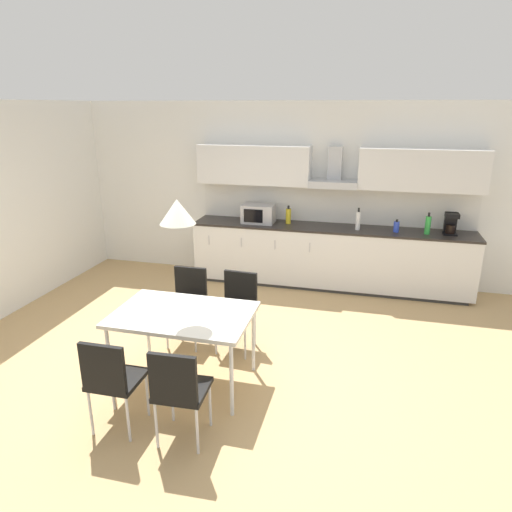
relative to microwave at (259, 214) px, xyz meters
The scene contains 17 objects.
ground_plane 2.78m from the microwave, 84.59° to the right, with size 9.34×8.57×0.02m, color tan.
wall_back 0.51m from the microwave, 55.58° to the left, with size 7.47×0.10×2.69m, color white.
kitchen_counter 1.24m from the microwave, ahead, with size 4.10×0.63×0.92m.
backsplash_tile 1.13m from the microwave, 14.98° to the left, with size 4.08×0.02×0.52m, color silver.
upper_wall_cabinets 1.30m from the microwave, ahead, with size 4.08×0.40×0.57m.
microwave is the anchor object (origin of this frame).
coffee_maker 2.73m from the microwave, ahead, with size 0.18×0.19×0.30m.
bottle_blue 2.01m from the microwave, ahead, with size 0.08×0.08×0.18m.
bottle_white 1.48m from the microwave, ahead, with size 0.07×0.07×0.32m.
bottle_yellow 0.45m from the microwave, ahead, with size 0.08×0.08×0.27m.
bottle_green 2.42m from the microwave, ahead, with size 0.08×0.08×0.30m.
dining_table 2.94m from the microwave, 90.22° to the right, with size 1.30×0.87×0.76m.
chair_near_right 3.79m from the microwave, 85.63° to the right, with size 0.42×0.42×0.87m.
chair_far_left 2.19m from the microwave, 98.24° to the right, with size 0.40×0.40×0.87m.
chair_far_right 2.19m from the microwave, 82.23° to the right, with size 0.42×0.42×0.87m.
chair_near_left 3.79m from the microwave, 94.64° to the right, with size 0.40×0.40×0.87m.
pendant_lamp 3.00m from the microwave, 90.22° to the right, with size 0.32×0.32×0.22m, color silver.
Camera 1 is at (1.39, -4.00, 2.62)m, focal length 32.00 mm.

